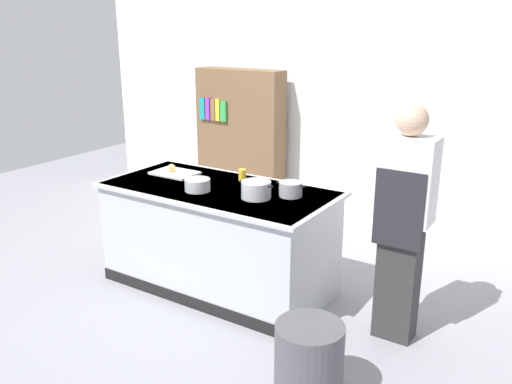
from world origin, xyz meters
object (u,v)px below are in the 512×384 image
trash_bin (309,362)px  bookshelf (240,141)px  stock_pot (256,190)px  person_chef (403,220)px  onion (172,168)px  sauce_pan (290,189)px  mixing_bowl (197,185)px  juice_cup (242,175)px

trash_bin → bookshelf: bookshelf is taller
stock_pot → person_chef: (1.14, 0.11, -0.05)m
stock_pot → bookshelf: bookshelf is taller
onion → person_chef: 2.16m
trash_bin → person_chef: (0.21, 0.97, 0.66)m
stock_pot → sauce_pan: stock_pot is taller
sauce_pan → mixing_bowl: sauce_pan is taller
trash_bin → person_chef: size_ratio=0.29×
mixing_bowl → bookshelf: (-0.92, 1.96, -0.10)m
onion → trash_bin: (1.95, -1.02, -0.70)m
stock_pot → bookshelf: (-1.42, 1.86, -0.12)m
juice_cup → bookshelf: bookshelf is taller
onion → person_chef: person_chef is taller
stock_pot → trash_bin: (0.93, -0.85, -0.72)m
bookshelf → juice_cup: bearing=-55.1°
person_chef → bookshelf: (-2.56, 1.75, -0.06)m
bookshelf → onion: bearing=-76.6°
juice_cup → bookshelf: size_ratio=0.06×
person_chef → stock_pot: bearing=89.8°
onion → stock_pot: size_ratio=0.24×
person_chef → bookshelf: person_chef is taller
onion → juice_cup: bearing=15.3°
onion → stock_pot: bearing=-9.5°
sauce_pan → juice_cup: sauce_pan is taller
sauce_pan → person_chef: bearing=-4.6°
onion → person_chef: size_ratio=0.04×
onion → stock_pot: stock_pot is taller
trash_bin → bookshelf: size_ratio=0.30×
sauce_pan → person_chef: 0.94m
sauce_pan → mixing_bowl: (-0.71, -0.28, -0.01)m
mixing_bowl → trash_bin: bearing=-27.8°
sauce_pan → person_chef: (0.94, -0.07, -0.04)m
mixing_bowl → juice_cup: bearing=72.5°
trash_bin → person_chef: 1.19m
stock_pot → juice_cup: (-0.37, 0.35, -0.02)m
stock_pot → mixing_bowl: bearing=-169.0°
bookshelf → person_chef: bearing=-34.4°
person_chef → sauce_pan: bearing=79.7°
onion → person_chef: (2.16, -0.06, -0.04)m
onion → mixing_bowl: (0.51, -0.27, -0.01)m
trash_bin → mixing_bowl: bearing=152.2°
stock_pot → person_chef: 1.15m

